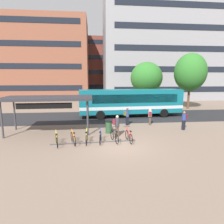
# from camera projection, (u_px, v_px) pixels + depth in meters

# --- Properties ---
(ground) EXTENTS (200.00, 200.00, 0.00)m
(ground) POSITION_uv_depth(u_px,v_px,m) (121.00, 146.00, 12.56)
(ground) COLOR #7A6656
(bus_lane_asphalt) EXTENTS (80.00, 7.20, 0.01)m
(bus_lane_asphalt) POSITION_uv_depth(u_px,v_px,m) (109.00, 117.00, 22.18)
(bus_lane_asphalt) COLOR #232326
(bus_lane_asphalt) RESTS_ON ground
(city_bus) EXTENTS (12.15, 3.26, 3.20)m
(city_bus) POSITION_uv_depth(u_px,v_px,m) (130.00, 102.00, 22.11)
(city_bus) COLOR #0F6070
(city_bus) RESTS_ON ground
(bike_rack) EXTENTS (6.00, 0.43, 0.70)m
(bike_rack) POSITION_uv_depth(u_px,v_px,m) (94.00, 142.00, 13.13)
(bike_rack) COLOR #47474C
(bike_rack) RESTS_ON ground
(parked_bicycle_yellow_0) EXTENTS (0.61, 1.68, 0.99)m
(parked_bicycle_yellow_0) POSITION_uv_depth(u_px,v_px,m) (57.00, 140.00, 12.61)
(parked_bicycle_yellow_0) COLOR black
(parked_bicycle_yellow_0) RESTS_ON ground
(parked_bicycle_orange_1) EXTENTS (0.66, 1.67, 0.99)m
(parked_bicycle_orange_1) POSITION_uv_depth(u_px,v_px,m) (73.00, 138.00, 12.93)
(parked_bicycle_orange_1) COLOR black
(parked_bicycle_orange_1) RESTS_ON ground
(parked_bicycle_yellow_2) EXTENTS (0.52, 1.72, 0.99)m
(parked_bicycle_yellow_2) POSITION_uv_depth(u_px,v_px,m) (87.00, 138.00, 13.10)
(parked_bicycle_yellow_2) COLOR black
(parked_bicycle_yellow_2) RESTS_ON ground
(parked_bicycle_blue_3) EXTENTS (0.52, 1.72, 0.99)m
(parked_bicycle_blue_3) POSITION_uv_depth(u_px,v_px,m) (100.00, 137.00, 13.19)
(parked_bicycle_blue_3) COLOR black
(parked_bicycle_blue_3) RESTS_ON ground
(parked_bicycle_black_4) EXTENTS (0.58, 1.69, 0.99)m
(parked_bicycle_black_4) POSITION_uv_depth(u_px,v_px,m) (114.00, 137.00, 13.32)
(parked_bicycle_black_4) COLOR black
(parked_bicycle_black_4) RESTS_ON ground
(parked_bicycle_red_5) EXTENTS (0.52, 1.72, 0.99)m
(parked_bicycle_red_5) POSITION_uv_depth(u_px,v_px,m) (129.00, 136.00, 13.35)
(parked_bicycle_red_5) COLOR black
(parked_bicycle_red_5) RESTS_ON ground
(transit_shelter) EXTENTS (7.24, 3.37, 3.00)m
(transit_shelter) POSITION_uv_depth(u_px,v_px,m) (48.00, 99.00, 15.22)
(transit_shelter) COLOR #38383D
(transit_shelter) RESTS_ON ground
(commuter_maroon_pack_0) EXTENTS (0.53, 0.36, 1.69)m
(commuter_maroon_pack_0) POSITION_uv_depth(u_px,v_px,m) (117.00, 124.00, 14.46)
(commuter_maroon_pack_0) COLOR #47382D
(commuter_maroon_pack_0) RESTS_ON ground
(commuter_maroon_pack_1) EXTENTS (0.61, 0.53, 1.66)m
(commuter_maroon_pack_1) POSITION_uv_depth(u_px,v_px,m) (184.00, 119.00, 16.36)
(commuter_maroon_pack_1) COLOR black
(commuter_maroon_pack_1) RESTS_ON ground
(commuter_olive_pack_2) EXTENTS (0.59, 0.46, 1.70)m
(commuter_olive_pack_2) POSITION_uv_depth(u_px,v_px,m) (127.00, 115.00, 17.96)
(commuter_olive_pack_2) COLOR black
(commuter_olive_pack_2) RESTS_ON ground
(commuter_maroon_pack_3) EXTENTS (0.44, 0.59, 1.63)m
(commuter_maroon_pack_3) POSITION_uv_depth(u_px,v_px,m) (150.00, 115.00, 18.11)
(commuter_maroon_pack_3) COLOR #47382D
(commuter_maroon_pack_3) RESTS_ON ground
(trash_bin) EXTENTS (0.55, 0.55, 1.03)m
(trash_bin) POSITION_uv_depth(u_px,v_px,m) (109.00, 127.00, 15.46)
(trash_bin) COLOR #284C2D
(trash_bin) RESTS_ON ground
(street_tree_0) EXTENTS (4.89, 4.89, 6.99)m
(street_tree_0) POSITION_uv_depth(u_px,v_px,m) (146.00, 78.00, 28.83)
(street_tree_0) COLOR brown
(street_tree_0) RESTS_ON ground
(street_tree_1) EXTENTS (4.61, 4.61, 8.12)m
(street_tree_1) POSITION_uv_depth(u_px,v_px,m) (190.00, 72.00, 27.27)
(street_tree_1) COLOR brown
(street_tree_1) RESTS_ON ground
(building_left_wing) EXTENTS (19.17, 10.93, 17.29)m
(building_left_wing) POSITION_uv_depth(u_px,v_px,m) (45.00, 60.00, 42.11)
(building_left_wing) COLOR brown
(building_left_wing) RESTS_ON ground
(building_right_wing) EXTENTS (26.44, 11.07, 23.61)m
(building_right_wing) POSITION_uv_depth(u_px,v_px,m) (164.00, 45.00, 40.97)
(building_right_wing) COLOR gray
(building_right_wing) RESTS_ON ground
(building_centre_block) EXTENTS (14.69, 10.12, 15.53)m
(building_centre_block) POSITION_uv_depth(u_px,v_px,m) (98.00, 67.00, 54.82)
(building_centre_block) COLOR brown
(building_centre_block) RESTS_ON ground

